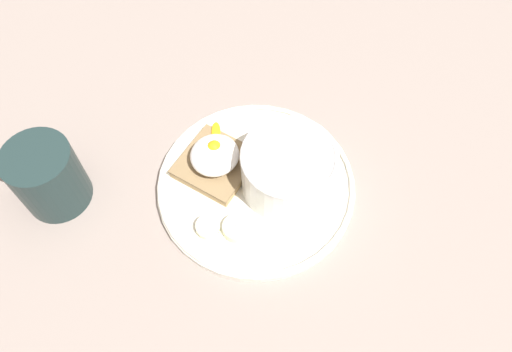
{
  "coord_description": "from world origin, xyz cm",
  "views": [
    {
      "loc": [
        -23.16,
        -21.1,
        57.85
      ],
      "look_at": [
        0.0,
        0.0,
        5.0
      ],
      "focal_mm": 35.0,
      "sensor_mm": 36.0,
      "label": 1
    }
  ],
  "objects_px": {
    "toast_slice": "(216,164)",
    "poached_egg": "(215,154)",
    "oatmeal_bowl": "(288,170)",
    "banana_slice_left": "(208,227)",
    "coffee_mug": "(46,176)",
    "banana_slice_front": "(237,228)"
  },
  "relations": [
    {
      "from": "poached_egg",
      "to": "banana_slice_left",
      "type": "distance_m",
      "value": 0.09
    },
    {
      "from": "oatmeal_bowl",
      "to": "coffee_mug",
      "type": "height_order",
      "value": "coffee_mug"
    },
    {
      "from": "oatmeal_bowl",
      "to": "poached_egg",
      "type": "xyz_separation_m",
      "value": [
        -0.04,
        0.08,
        -0.01
      ]
    },
    {
      "from": "oatmeal_bowl",
      "to": "toast_slice",
      "type": "relative_size",
      "value": 1.14
    },
    {
      "from": "oatmeal_bowl",
      "to": "poached_egg",
      "type": "distance_m",
      "value": 0.09
    },
    {
      "from": "oatmeal_bowl",
      "to": "banana_slice_front",
      "type": "height_order",
      "value": "oatmeal_bowl"
    },
    {
      "from": "coffee_mug",
      "to": "banana_slice_front",
      "type": "bearing_deg",
      "value": -60.9
    },
    {
      "from": "poached_egg",
      "to": "toast_slice",
      "type": "bearing_deg",
      "value": -135.99
    },
    {
      "from": "banana_slice_front",
      "to": "coffee_mug",
      "type": "height_order",
      "value": "coffee_mug"
    },
    {
      "from": "toast_slice",
      "to": "poached_egg",
      "type": "height_order",
      "value": "poached_egg"
    },
    {
      "from": "oatmeal_bowl",
      "to": "banana_slice_front",
      "type": "xyz_separation_m",
      "value": [
        -0.09,
        0.0,
        -0.03
      ]
    },
    {
      "from": "banana_slice_left",
      "to": "coffee_mug",
      "type": "relative_size",
      "value": 0.29
    },
    {
      "from": "toast_slice",
      "to": "poached_egg",
      "type": "bearing_deg",
      "value": 44.01
    },
    {
      "from": "banana_slice_left",
      "to": "toast_slice",
      "type": "bearing_deg",
      "value": 38.41
    },
    {
      "from": "banana_slice_front",
      "to": "coffee_mug",
      "type": "xyz_separation_m",
      "value": [
        -0.11,
        0.21,
        0.03
      ]
    },
    {
      "from": "banana_slice_left",
      "to": "coffee_mug",
      "type": "bearing_deg",
      "value": 116.96
    },
    {
      "from": "banana_slice_front",
      "to": "banana_slice_left",
      "type": "distance_m",
      "value": 0.04
    },
    {
      "from": "oatmeal_bowl",
      "to": "banana_slice_left",
      "type": "relative_size",
      "value": 3.8
    },
    {
      "from": "poached_egg",
      "to": "coffee_mug",
      "type": "bearing_deg",
      "value": 142.45
    },
    {
      "from": "banana_slice_front",
      "to": "coffee_mug",
      "type": "bearing_deg",
      "value": 119.1
    },
    {
      "from": "toast_slice",
      "to": "poached_egg",
      "type": "relative_size",
      "value": 1.29
    },
    {
      "from": "poached_egg",
      "to": "banana_slice_left",
      "type": "xyz_separation_m",
      "value": [
        -0.07,
        -0.06,
        -0.02
      ]
    }
  ]
}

